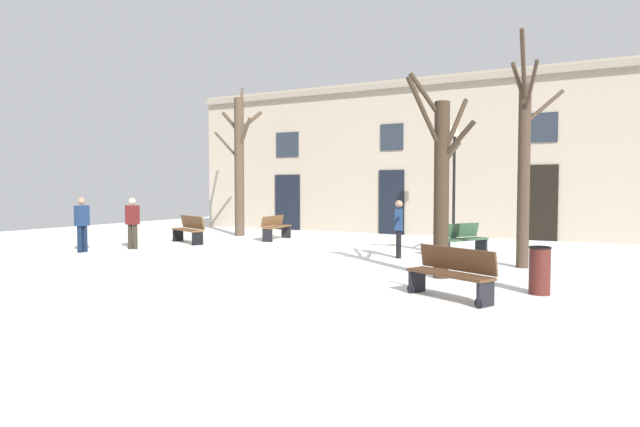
% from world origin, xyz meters
% --- Properties ---
extents(ground_plane, '(31.34, 31.34, 0.00)m').
position_xyz_m(ground_plane, '(0.00, 0.00, 0.00)').
color(ground_plane, white).
extents(building_facade, '(19.59, 0.60, 6.29)m').
position_xyz_m(building_facade, '(-0.01, 8.63, 3.20)').
color(building_facade, tan).
rests_on(building_facade, ground).
extents(tree_center, '(1.06, 2.13, 5.35)m').
position_xyz_m(tree_center, '(5.78, 1.12, 2.43)').
color(tree_center, '#423326').
rests_on(tree_center, ground).
extents(tree_left_of_center, '(2.02, 1.28, 6.01)m').
position_xyz_m(tree_left_of_center, '(-5.35, 4.93, 2.92)').
color(tree_left_of_center, '#4C3D2D').
rests_on(tree_left_of_center, ground).
extents(tree_right_of_center, '(1.37, 1.97, 4.29)m').
position_xyz_m(tree_right_of_center, '(4.44, -1.21, 2.06)').
color(tree_right_of_center, '#382B1E').
rests_on(tree_right_of_center, ground).
extents(streetlamp, '(0.30, 0.30, 4.11)m').
position_xyz_m(streetlamp, '(2.77, 6.47, 2.50)').
color(streetlamp, black).
rests_on(streetlamp, ground).
extents(litter_bin, '(0.39, 0.39, 0.86)m').
position_xyz_m(litter_bin, '(6.49, -2.13, 0.43)').
color(litter_bin, '#4C1E19').
rests_on(litter_bin, ground).
extents(bench_near_center_tree, '(1.21, 1.61, 0.91)m').
position_xyz_m(bench_near_center_tree, '(3.96, 2.68, 0.47)').
color(bench_near_center_tree, '#2D4C33').
rests_on(bench_near_center_tree, ground).
extents(bench_back_to_back_right, '(1.66, 1.12, 0.88)m').
position_xyz_m(bench_back_to_back_right, '(5.19, -3.26, 0.45)').
color(bench_back_to_back_right, '#51331E').
rests_on(bench_back_to_back_right, ground).
extents(bench_far_corner, '(0.68, 1.82, 0.88)m').
position_xyz_m(bench_far_corner, '(-3.16, 4.17, 0.48)').
color(bench_far_corner, brown).
rests_on(bench_far_corner, ground).
extents(bench_back_to_back_left, '(1.78, 1.14, 0.94)m').
position_xyz_m(bench_back_to_back_left, '(-5.16, 1.78, 0.49)').
color(bench_back_to_back_left, brown).
rests_on(bench_back_to_back_left, ground).
extents(person_crossing_plaza, '(0.33, 0.43, 1.57)m').
position_xyz_m(person_crossing_plaza, '(2.55, 1.46, 0.86)').
color(person_crossing_plaza, black).
rests_on(person_crossing_plaza, ground).
extents(person_by_shop_door, '(0.41, 0.29, 1.60)m').
position_xyz_m(person_by_shop_door, '(-5.46, -0.45, 0.88)').
color(person_by_shop_door, '#2D271E').
rests_on(person_by_shop_door, ground).
extents(person_near_bench, '(0.23, 0.39, 1.63)m').
position_xyz_m(person_near_bench, '(-6.14, -1.73, 0.90)').
color(person_near_bench, black).
rests_on(person_near_bench, ground).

